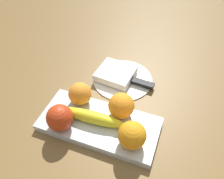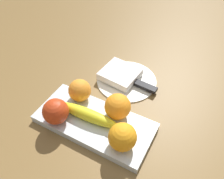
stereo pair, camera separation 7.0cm
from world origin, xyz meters
name	(u,v)px [view 1 (the left image)]	position (x,y,z in m)	size (l,w,h in m)	color
ground_plane	(111,137)	(0.00, 0.00, 0.00)	(2.40, 2.40, 0.00)	brown
fruit_tray	(99,124)	(0.04, -0.02, 0.01)	(0.34, 0.15, 0.02)	silver
apple	(60,118)	(0.14, 0.03, 0.06)	(0.07, 0.07, 0.07)	#BB3716
banana	(92,117)	(0.06, -0.02, 0.04)	(0.19, 0.04, 0.04)	yellow
orange_near_apple	(132,135)	(-0.06, 0.01, 0.06)	(0.07, 0.07, 0.07)	orange
orange_near_banana	(121,106)	(-0.01, -0.07, 0.06)	(0.07, 0.07, 0.07)	orange
orange_center	(80,94)	(0.12, -0.07, 0.06)	(0.07, 0.07, 0.07)	orange
dinner_plate	(123,79)	(0.04, -0.23, 0.00)	(0.20, 0.20, 0.01)	white
folded_napkin	(116,73)	(0.07, -0.23, 0.02)	(0.12, 0.11, 0.02)	white
knife	(136,82)	(-0.01, -0.22, 0.01)	(0.18, 0.03, 0.01)	silver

